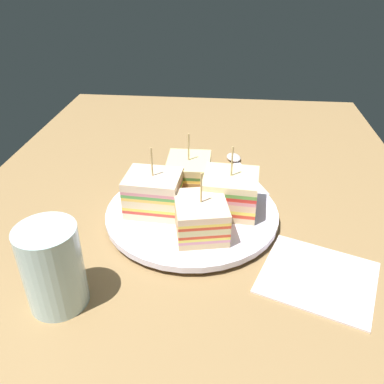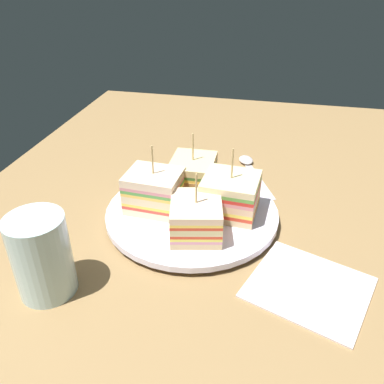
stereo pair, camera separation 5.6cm
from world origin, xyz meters
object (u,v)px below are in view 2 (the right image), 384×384
sandwich_wedge_2 (155,191)px  chip_pile (194,208)px  sandwich_wedge_0 (230,195)px  plate (192,213)px  spoon (250,166)px  napkin (309,287)px  drinking_glass (43,261)px  sandwich_wedge_1 (193,176)px  sandwich_wedge_3 (196,217)px

sandwich_wedge_2 → chip_pile: 6.23cm
sandwich_wedge_0 → plate: bearing=11.8°
sandwich_wedge_2 → spoon: size_ratio=0.67×
napkin → drinking_glass: size_ratio=1.31×
sandwich_wedge_1 → drinking_glass: (-22.64, 12.17, -0.06)cm
sandwich_wedge_2 → napkin: bearing=-21.4°
chip_pile → drinking_glass: bearing=139.0°
plate → sandwich_wedge_1: sandwich_wedge_1 is taller
sandwich_wedge_0 → sandwich_wedge_2: bearing=11.2°
sandwich_wedge_1 → drinking_glass: sandwich_wedge_1 is taller
sandwich_wedge_3 → spoon: bearing=-24.7°
sandwich_wedge_0 → sandwich_wedge_1: size_ratio=1.04×
plate → sandwich_wedge_2: bearing=96.1°
sandwich_wedge_2 → sandwich_wedge_3: (-4.54, -6.99, -0.47)cm
sandwich_wedge_0 → drinking_glass: bearing=48.7°
plate → sandwich_wedge_0: bearing=-82.6°
sandwich_wedge_0 → spoon: bearing=-90.5°
chip_pile → napkin: chip_pile is taller
sandwich_wedge_3 → spoon: (23.00, -5.16, -3.59)cm
spoon → plate: bearing=135.4°
sandwich_wedge_3 → chip_pile: size_ratio=1.18×
sandwich_wedge_0 → sandwich_wedge_1: sandwich_wedge_0 is taller
spoon → drinking_glass: size_ratio=1.47×
spoon → drinking_glass: bearing=126.7°
plate → sandwich_wedge_3: bearing=-162.1°
sandwich_wedge_1 → spoon: (12.61, -7.85, -3.90)cm
plate → napkin: (-10.84, -16.32, -0.73)cm
plate → napkin: bearing=-123.6°
sandwich_wedge_3 → drinking_glass: bearing=117.5°
chip_pile → napkin: 18.48cm
sandwich_wedge_0 → chip_pile: bearing=28.7°
sandwich_wedge_0 → spoon: (17.19, -1.48, -4.01)cm
plate → chip_pile: (-1.42, -0.64, 1.94)cm
sandwich_wedge_2 → plate: bearing=10.1°
sandwich_wedge_1 → napkin: size_ratio=0.73×
drinking_glass → spoon: bearing=-29.6°
chip_pile → sandwich_wedge_2: bearing=81.9°
drinking_glass → plate: bearing=-37.2°
drinking_glass → sandwich_wedge_0: bearing=-45.7°
sandwich_wedge_1 → spoon: bearing=147.3°
plate → drinking_glass: 22.05cm
sandwich_wedge_3 → chip_pile: sandwich_wedge_3 is taller
sandwich_wedge_2 → napkin: sandwich_wedge_2 is taller
drinking_glass → napkin: bearing=-77.5°
sandwich_wedge_2 → napkin: 24.34cm
sandwich_wedge_0 → sandwich_wedge_2: (-1.27, 10.67, 0.05)cm
plate → drinking_glass: drinking_glass is taller
drinking_glass → sandwich_wedge_1: bearing=-28.3°
spoon → drinking_glass: 40.72cm
sandwich_wedge_3 → spoon: size_ratio=0.60×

